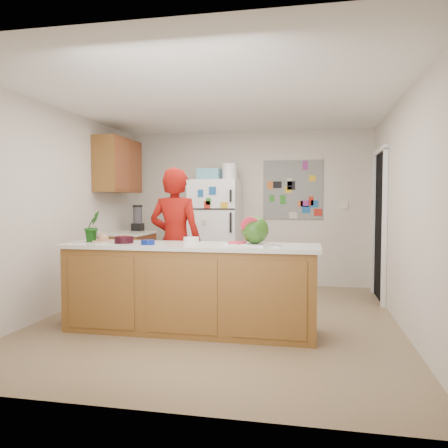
% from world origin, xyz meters
% --- Properties ---
extents(floor, '(4.00, 4.50, 0.02)m').
position_xyz_m(floor, '(0.00, 0.00, -0.01)').
color(floor, brown).
rests_on(floor, ground).
extents(wall_back, '(4.00, 0.02, 2.50)m').
position_xyz_m(wall_back, '(0.00, 2.26, 1.25)').
color(wall_back, beige).
rests_on(wall_back, ground).
extents(wall_left, '(0.02, 4.50, 2.50)m').
position_xyz_m(wall_left, '(-2.01, 0.00, 1.25)').
color(wall_left, beige).
rests_on(wall_left, ground).
extents(wall_right, '(0.02, 4.50, 2.50)m').
position_xyz_m(wall_right, '(2.01, 0.00, 1.25)').
color(wall_right, beige).
rests_on(wall_right, ground).
extents(ceiling, '(4.00, 4.50, 0.02)m').
position_xyz_m(ceiling, '(0.00, 0.00, 2.51)').
color(ceiling, white).
rests_on(ceiling, wall_back).
extents(doorway, '(0.03, 0.85, 2.04)m').
position_xyz_m(doorway, '(1.99, 1.45, 1.02)').
color(doorway, black).
rests_on(doorway, ground).
extents(peninsula_base, '(2.60, 0.62, 0.88)m').
position_xyz_m(peninsula_base, '(-0.20, -0.50, 0.44)').
color(peninsula_base, brown).
rests_on(peninsula_base, floor).
extents(peninsula_top, '(2.68, 0.70, 0.04)m').
position_xyz_m(peninsula_top, '(-0.20, -0.50, 0.90)').
color(peninsula_top, silver).
rests_on(peninsula_top, peninsula_base).
extents(side_counter_base, '(0.60, 0.80, 0.86)m').
position_xyz_m(side_counter_base, '(-1.69, 1.35, 0.43)').
color(side_counter_base, brown).
rests_on(side_counter_base, floor).
extents(side_counter_top, '(0.64, 0.84, 0.04)m').
position_xyz_m(side_counter_top, '(-1.69, 1.35, 0.88)').
color(side_counter_top, silver).
rests_on(side_counter_top, side_counter_base).
extents(upper_cabinets, '(0.35, 1.00, 0.80)m').
position_xyz_m(upper_cabinets, '(-1.82, 1.30, 1.90)').
color(upper_cabinets, brown).
rests_on(upper_cabinets, wall_left).
extents(refrigerator, '(0.75, 0.70, 1.70)m').
position_xyz_m(refrigerator, '(-0.45, 1.88, 0.85)').
color(refrigerator, silver).
rests_on(refrigerator, floor).
extents(fridge_top_bin, '(0.35, 0.28, 0.18)m').
position_xyz_m(fridge_top_bin, '(-0.55, 1.88, 1.79)').
color(fridge_top_bin, '#5999B2').
rests_on(fridge_top_bin, refrigerator).
extents(photo_collage, '(0.95, 0.01, 0.95)m').
position_xyz_m(photo_collage, '(0.75, 2.24, 1.55)').
color(photo_collage, slate).
rests_on(photo_collage, wall_back).
extents(person, '(0.67, 0.47, 1.76)m').
position_xyz_m(person, '(-0.53, 0.05, 0.88)').
color(person, '#720B06').
rests_on(person, floor).
extents(blender_appliance, '(0.14, 0.14, 0.38)m').
position_xyz_m(blender_appliance, '(-1.64, 1.60, 1.09)').
color(blender_appliance, black).
rests_on(blender_appliance, side_counter_top).
extents(cutting_board, '(0.51, 0.43, 0.01)m').
position_xyz_m(cutting_board, '(0.41, -0.46, 0.93)').
color(cutting_board, silver).
rests_on(cutting_board, peninsula_top).
extents(watermelon, '(0.28, 0.28, 0.28)m').
position_xyz_m(watermelon, '(0.47, -0.44, 1.07)').
color(watermelon, '#275014').
rests_on(watermelon, cutting_board).
extents(watermelon_slice, '(0.19, 0.19, 0.02)m').
position_xyz_m(watermelon_slice, '(0.31, -0.51, 0.94)').
color(watermelon_slice, red).
rests_on(watermelon_slice, cutting_board).
extents(cherry_bowl, '(0.24, 0.24, 0.07)m').
position_xyz_m(cherry_bowl, '(-0.92, -0.54, 0.96)').
color(cherry_bowl, black).
rests_on(cherry_bowl, peninsula_top).
extents(white_bowl, '(0.17, 0.17, 0.06)m').
position_xyz_m(white_bowl, '(-0.23, -0.34, 0.95)').
color(white_bowl, silver).
rests_on(white_bowl, peninsula_top).
extents(cobalt_bowl, '(0.19, 0.19, 0.05)m').
position_xyz_m(cobalt_bowl, '(-0.61, -0.64, 0.95)').
color(cobalt_bowl, navy).
rests_on(cobalt_bowl, peninsula_top).
extents(plate, '(0.25, 0.25, 0.02)m').
position_xyz_m(plate, '(-1.19, -0.48, 0.93)').
color(plate, '#BDAD93').
rests_on(plate, peninsula_top).
extents(paper_towel, '(0.21, 0.20, 0.02)m').
position_xyz_m(paper_towel, '(0.31, -0.53, 0.93)').
color(paper_towel, silver).
rests_on(paper_towel, peninsula_top).
extents(keys, '(0.10, 0.06, 0.01)m').
position_xyz_m(keys, '(0.70, -0.60, 0.93)').
color(keys, gray).
rests_on(keys, peninsula_top).
extents(potted_plant, '(0.20, 0.23, 0.34)m').
position_xyz_m(potted_plant, '(-1.33, -0.45, 1.09)').
color(potted_plant, '#0A3B10').
rests_on(potted_plant, peninsula_top).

